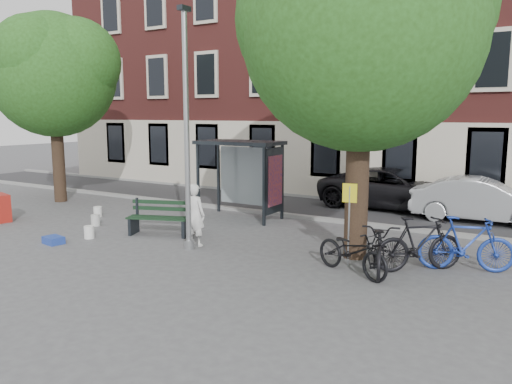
{
  "coord_description": "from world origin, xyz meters",
  "views": [
    {
      "loc": [
        8.06,
        -9.98,
        3.5
      ],
      "look_at": [
        1.14,
        1.51,
        1.4
      ],
      "focal_mm": 35.0,
      "sensor_mm": 36.0,
      "label": 1
    }
  ],
  "objects_px": {
    "painter": "(195,215)",
    "bike_a": "(352,251)",
    "car_dark": "(393,188)",
    "car_silver": "(482,200)",
    "bench": "(160,220)",
    "notice_sign": "(349,206)",
    "bike_c": "(380,246)",
    "bike_b": "(466,244)",
    "bike_d": "(419,244)",
    "lamppost": "(187,143)",
    "bus_shelter": "(251,162)"
  },
  "relations": [
    {
      "from": "bike_b",
      "to": "car_dark",
      "type": "bearing_deg",
      "value": 8.96
    },
    {
      "from": "painter",
      "to": "bike_a",
      "type": "distance_m",
      "value": 4.49
    },
    {
      "from": "bike_c",
      "to": "bike_d",
      "type": "xyz_separation_m",
      "value": [
        0.74,
        0.47,
        0.04
      ]
    },
    {
      "from": "bus_shelter",
      "to": "bench",
      "type": "relative_size",
      "value": 1.43
    },
    {
      "from": "bench",
      "to": "notice_sign",
      "type": "relative_size",
      "value": 1.03
    },
    {
      "from": "bus_shelter",
      "to": "car_silver",
      "type": "height_order",
      "value": "bus_shelter"
    },
    {
      "from": "bike_b",
      "to": "notice_sign",
      "type": "relative_size",
      "value": 1.08
    },
    {
      "from": "car_silver",
      "to": "notice_sign",
      "type": "distance_m",
      "value": 7.09
    },
    {
      "from": "bus_shelter",
      "to": "notice_sign",
      "type": "relative_size",
      "value": 1.47
    },
    {
      "from": "bike_a",
      "to": "car_silver",
      "type": "relative_size",
      "value": 0.45
    },
    {
      "from": "car_dark",
      "to": "car_silver",
      "type": "xyz_separation_m",
      "value": [
        3.15,
        -0.87,
        -0.03
      ]
    },
    {
      "from": "bench",
      "to": "car_dark",
      "type": "bearing_deg",
      "value": 38.51
    },
    {
      "from": "bike_b",
      "to": "notice_sign",
      "type": "height_order",
      "value": "notice_sign"
    },
    {
      "from": "bench",
      "to": "bike_c",
      "type": "relative_size",
      "value": 0.89
    },
    {
      "from": "car_silver",
      "to": "notice_sign",
      "type": "xyz_separation_m",
      "value": [
        -2.02,
        -6.76,
        0.68
      ]
    },
    {
      "from": "painter",
      "to": "bike_b",
      "type": "xyz_separation_m",
      "value": [
        6.57,
        1.35,
        -0.21
      ]
    },
    {
      "from": "painter",
      "to": "bike_a",
      "type": "bearing_deg",
      "value": 179.47
    },
    {
      "from": "bike_c",
      "to": "bus_shelter",
      "type": "bearing_deg",
      "value": 131.04
    },
    {
      "from": "bike_a",
      "to": "bike_c",
      "type": "bearing_deg",
      "value": -17.94
    },
    {
      "from": "car_silver",
      "to": "notice_sign",
      "type": "relative_size",
      "value": 2.27
    },
    {
      "from": "bike_c",
      "to": "notice_sign",
      "type": "bearing_deg",
      "value": 158.95
    },
    {
      "from": "bike_c",
      "to": "car_silver",
      "type": "bearing_deg",
      "value": 62.39
    },
    {
      "from": "bike_c",
      "to": "bench",
      "type": "bearing_deg",
      "value": 162.04
    },
    {
      "from": "painter",
      "to": "bench",
      "type": "distance_m",
      "value": 1.73
    },
    {
      "from": "bike_b",
      "to": "bike_c",
      "type": "height_order",
      "value": "bike_b"
    },
    {
      "from": "lamppost",
      "to": "car_silver",
      "type": "bearing_deg",
      "value": 50.92
    },
    {
      "from": "lamppost",
      "to": "bike_c",
      "type": "xyz_separation_m",
      "value": [
        4.86,
        0.72,
        -2.2
      ]
    },
    {
      "from": "bike_c",
      "to": "car_silver",
      "type": "xyz_separation_m",
      "value": [
        1.25,
        6.81,
        0.14
      ]
    },
    {
      "from": "lamppost",
      "to": "bike_c",
      "type": "height_order",
      "value": "lamppost"
    },
    {
      "from": "car_silver",
      "to": "painter",
      "type": "bearing_deg",
      "value": 136.14
    },
    {
      "from": "painter",
      "to": "bike_b",
      "type": "height_order",
      "value": "painter"
    },
    {
      "from": "bike_d",
      "to": "notice_sign",
      "type": "height_order",
      "value": "notice_sign"
    },
    {
      "from": "painter",
      "to": "bike_c",
      "type": "xyz_separation_m",
      "value": [
        4.93,
        0.35,
        -0.25
      ]
    },
    {
      "from": "bike_d",
      "to": "bench",
      "type": "bearing_deg",
      "value": 51.47
    },
    {
      "from": "lamppost",
      "to": "notice_sign",
      "type": "height_order",
      "value": "lamppost"
    },
    {
      "from": "painter",
      "to": "car_silver",
      "type": "relative_size",
      "value": 0.38
    },
    {
      "from": "bench",
      "to": "notice_sign",
      "type": "distance_m",
      "value": 5.88
    },
    {
      "from": "lamppost",
      "to": "bus_shelter",
      "type": "xyz_separation_m",
      "value": [
        -0.61,
        4.11,
        -0.87
      ]
    },
    {
      "from": "car_silver",
      "to": "bike_a",
      "type": "bearing_deg",
      "value": 163.87
    },
    {
      "from": "bike_b",
      "to": "car_silver",
      "type": "bearing_deg",
      "value": -15.12
    },
    {
      "from": "bench",
      "to": "bike_a",
      "type": "xyz_separation_m",
      "value": [
        6.11,
        -0.62,
        0.07
      ]
    },
    {
      "from": "car_dark",
      "to": "notice_sign",
      "type": "height_order",
      "value": "notice_sign"
    },
    {
      "from": "bench",
      "to": "car_silver",
      "type": "distance_m",
      "value": 10.31
    },
    {
      "from": "bike_a",
      "to": "bike_b",
      "type": "distance_m",
      "value": 2.6
    },
    {
      "from": "bike_a",
      "to": "bike_d",
      "type": "relative_size",
      "value": 0.95
    },
    {
      "from": "bike_b",
      "to": "lamppost",
      "type": "bearing_deg",
      "value": 85.92
    },
    {
      "from": "lamppost",
      "to": "car_dark",
      "type": "relative_size",
      "value": 1.12
    },
    {
      "from": "bike_d",
      "to": "lamppost",
      "type": "bearing_deg",
      "value": 60.45
    },
    {
      "from": "bench",
      "to": "car_silver",
      "type": "relative_size",
      "value": 0.45
    },
    {
      "from": "painter",
      "to": "bike_d",
      "type": "bearing_deg",
      "value": -169.99
    }
  ]
}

